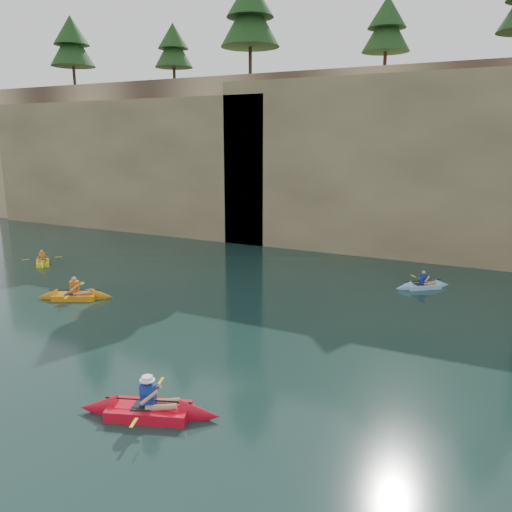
% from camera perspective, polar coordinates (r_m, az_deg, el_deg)
% --- Properties ---
extents(ground, '(160.00, 160.00, 0.00)m').
position_cam_1_polar(ground, '(13.98, -11.90, -18.60)').
color(ground, black).
rests_on(ground, ground).
extents(cliff, '(70.00, 16.00, 12.00)m').
position_cam_1_polar(cliff, '(39.93, 15.61, 10.94)').
color(cliff, tan).
rests_on(cliff, ground).
extents(cliff_slab_west, '(26.00, 2.40, 10.56)m').
position_cam_1_polar(cliff_slab_west, '(42.13, -14.90, 10.10)').
color(cliff_slab_west, '#9D895F').
rests_on(cliff_slab_west, ground).
extents(cliff_slab_center, '(24.00, 2.40, 11.40)m').
position_cam_1_polar(cliff_slab_center, '(32.31, 16.55, 9.90)').
color(cliff_slab_center, '#9D895F').
rests_on(cliff_slab_center, ground).
extents(sea_cave_west, '(4.50, 1.00, 4.00)m').
position_cam_1_polar(sea_cave_west, '(40.64, -13.08, 5.45)').
color(sea_cave_west, black).
rests_on(sea_cave_west, ground).
extents(sea_cave_center, '(3.50, 1.00, 3.20)m').
position_cam_1_polar(sea_cave_center, '(33.71, 5.79, 3.47)').
color(sea_cave_center, black).
rests_on(sea_cave_center, ground).
extents(main_kayaker, '(3.97, 2.49, 1.45)m').
position_cam_1_polar(main_kayaker, '(14.35, -12.14, -16.82)').
color(main_kayaker, red).
rests_on(main_kayaker, ground).
extents(kayaker_orange, '(3.49, 2.36, 1.34)m').
position_cam_1_polar(kayaker_orange, '(24.80, -19.95, -4.29)').
color(kayaker_orange, orange).
rests_on(kayaker_orange, ground).
extents(kayaker_yellow, '(2.49, 2.29, 1.11)m').
position_cam_1_polar(kayaker_yellow, '(32.21, -23.19, -0.67)').
color(kayaker_yellow, yellow).
rests_on(kayaker_yellow, ground).
extents(kayaker_ltblue_mid, '(2.72, 2.42, 1.13)m').
position_cam_1_polar(kayaker_ltblue_mid, '(26.33, 18.51, -3.23)').
color(kayaker_ltblue_mid, '#89BDE6').
rests_on(kayaker_ltblue_mid, ground).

